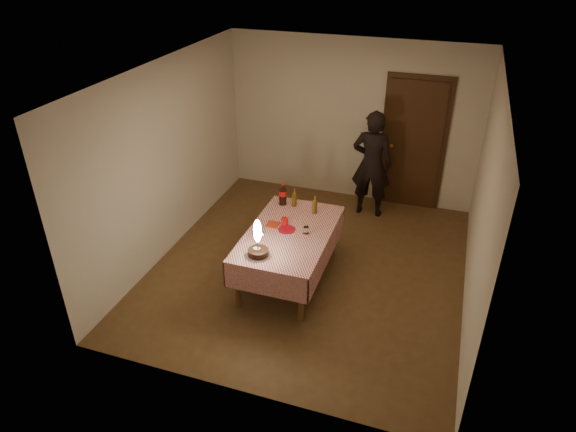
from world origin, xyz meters
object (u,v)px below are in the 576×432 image
at_px(red_plate, 287,229).
at_px(photographer, 372,164).
at_px(clear_cup, 306,230).
at_px(red_cup, 285,221).
at_px(dining_table, 289,238).
at_px(birthday_cake, 258,245).
at_px(amber_bottle_left, 294,198).
at_px(cola_bottle, 283,194).
at_px(amber_bottle_right, 315,205).

bearing_deg(red_plate, photographer, 71.08).
xyz_separation_m(clear_cup, photographer, (0.43, 2.01, 0.10)).
height_order(red_cup, photographer, photographer).
height_order(dining_table, photographer, photographer).
xyz_separation_m(dining_table, red_plate, (-0.05, 0.04, 0.10)).
height_order(birthday_cake, red_plate, birthday_cake).
relative_size(red_plate, amber_bottle_left, 0.86).
distance_m(dining_table, cola_bottle, 0.77).
relative_size(clear_cup, cola_bottle, 0.28).
xyz_separation_m(red_plate, photographer, (0.69, 2.01, 0.15)).
relative_size(birthday_cake, photographer, 0.28).
relative_size(amber_bottle_left, photographer, 0.15).
bearing_deg(red_cup, red_plate, -58.90).
distance_m(dining_table, amber_bottle_right, 0.62).
distance_m(birthday_cake, photographer, 2.77).
relative_size(red_cup, cola_bottle, 0.31).
height_order(red_cup, amber_bottle_left, amber_bottle_left).
relative_size(dining_table, cola_bottle, 5.42).
distance_m(red_cup, photographer, 2.04).
relative_size(cola_bottle, amber_bottle_left, 1.25).
height_order(birthday_cake, amber_bottle_right, birthday_cake).
xyz_separation_m(red_cup, amber_bottle_left, (-0.04, 0.52, 0.07)).
relative_size(clear_cup, photographer, 0.05).
bearing_deg(dining_table, cola_bottle, 115.43).
bearing_deg(cola_bottle, photographer, 55.45).
height_order(red_plate, clear_cup, clear_cup).
distance_m(clear_cup, photographer, 2.06).
bearing_deg(birthday_cake, cola_bottle, 96.17).
xyz_separation_m(dining_table, birthday_cake, (-0.18, -0.60, 0.23)).
bearing_deg(clear_cup, red_cup, 160.83).
xyz_separation_m(dining_table, amber_bottle_right, (0.17, 0.56, 0.21)).
xyz_separation_m(amber_bottle_right, photographer, (0.47, 1.49, 0.03)).
bearing_deg(photographer, amber_bottle_right, -107.69).
bearing_deg(amber_bottle_right, cola_bottle, 168.13).
distance_m(amber_bottle_right, photographer, 1.56).
relative_size(birthday_cake, red_plate, 2.15).
height_order(amber_bottle_left, photographer, photographer).
height_order(red_cup, cola_bottle, cola_bottle).
height_order(birthday_cake, cola_bottle, birthday_cake).
distance_m(red_cup, clear_cup, 0.34).
bearing_deg(dining_table, clear_cup, 10.00).
relative_size(red_plate, red_cup, 2.20).
bearing_deg(clear_cup, amber_bottle_right, 94.50).
bearing_deg(clear_cup, dining_table, -170.00).
distance_m(dining_table, birthday_cake, 0.67).
distance_m(birthday_cake, red_plate, 0.67).
height_order(dining_table, amber_bottle_left, amber_bottle_left).
height_order(dining_table, amber_bottle_right, amber_bottle_right).
bearing_deg(red_cup, dining_table, -52.64).
bearing_deg(birthday_cake, red_cup, 85.03).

